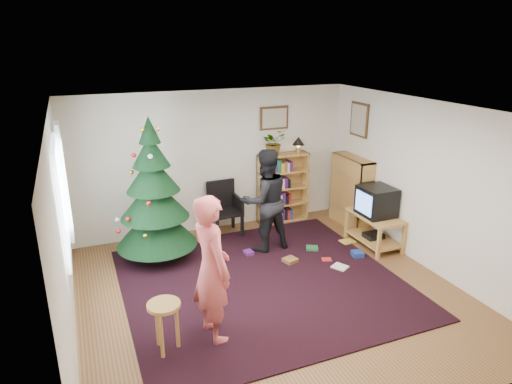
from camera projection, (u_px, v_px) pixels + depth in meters
name	position (u px, v px, depth m)	size (l,w,h in m)	color
floor	(271.00, 293.00, 6.26)	(5.00, 5.00, 0.00)	brown
ceiling	(273.00, 110.00, 5.46)	(5.00, 5.00, 0.00)	white
wall_back	(214.00, 161.00, 8.05)	(5.00, 0.02, 2.50)	silver
wall_front	(398.00, 310.00, 3.67)	(5.00, 0.02, 2.50)	silver
wall_left	(62.00, 239.00, 4.96)	(0.02, 5.00, 2.50)	silver
wall_right	(425.00, 185.00, 6.75)	(0.02, 5.00, 2.50)	silver
rug	(262.00, 282.00, 6.52)	(3.80, 3.60, 0.02)	black
window_pane	(62.00, 200.00, 5.42)	(0.04, 1.20, 1.40)	silver
curtain	(65.00, 183.00, 6.05)	(0.06, 0.35, 1.60)	silver
picture_back	(274.00, 118.00, 8.21)	(0.55, 0.03, 0.42)	#4C3319
picture_right	(359.00, 120.00, 8.05)	(0.03, 0.50, 0.60)	#4C3319
christmas_tree	(154.00, 202.00, 6.95)	(1.25, 1.25, 2.27)	#3F2816
bookshelf_back	(283.00, 187.00, 8.56)	(0.95, 0.30, 1.30)	#C69246
bookshelf_right	(351.00, 191.00, 8.34)	(0.30, 0.95, 1.30)	#C69246
tv_stand	(374.00, 227.00, 7.60)	(0.54, 0.98, 0.55)	#C69246
crt_tv	(376.00, 201.00, 7.45)	(0.51, 0.55, 0.48)	black
armchair	(223.00, 206.00, 8.06)	(0.53, 0.53, 0.94)	black
stool	(164.00, 314.00, 4.96)	(0.37, 0.37, 0.61)	#C69246
person_standing	(212.00, 269.00, 5.10)	(0.64, 0.42, 1.75)	#CE5254
person_by_chair	(265.00, 201.00, 7.31)	(0.82, 0.64, 1.69)	black
potted_plant	(274.00, 142.00, 8.21)	(0.42, 0.37, 0.47)	gray
table_lamp	(298.00, 142.00, 8.40)	(0.22, 0.22, 0.30)	#A57F33
floor_clutter	(318.00, 254.00, 7.29)	(1.93, 1.15, 0.08)	#A51E19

